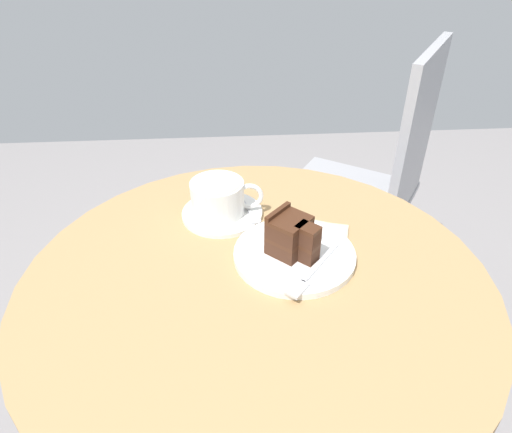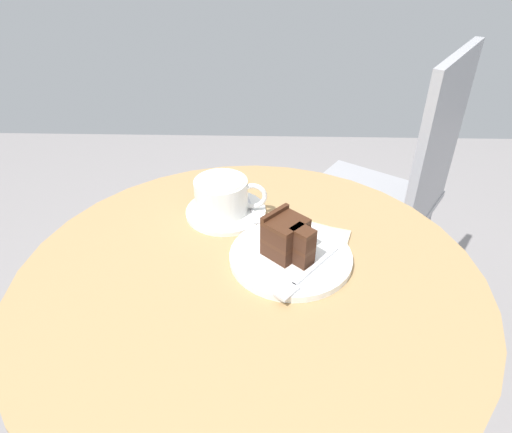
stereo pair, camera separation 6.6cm
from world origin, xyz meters
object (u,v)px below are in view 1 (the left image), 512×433
fork (310,274)px  napkin (311,239)px  cafe_chair (377,177)px  cake_slice (291,236)px  teaspoon (250,212)px  cake_plate (294,255)px  coffee_cup (219,197)px  saucer (222,213)px

fork → napkin: bearing=-152.0°
cafe_chair → cake_slice: bearing=2.5°
cafe_chair → fork: bearing=6.4°
teaspoon → cake_plate: size_ratio=0.52×
coffee_cup → teaspoon: bearing=-9.8°
cake_plate → teaspoon: bearing=118.1°
cake_plate → cake_slice: (-0.01, 0.00, 0.04)m
coffee_cup → cake_plate: size_ratio=0.66×
teaspoon → cake_slice: size_ratio=1.18×
fork → cafe_chair: (0.33, 0.64, -0.20)m
coffee_cup → cafe_chair: (0.47, 0.45, -0.23)m
cafe_chair → napkin: bearing=3.6°
saucer → cafe_chair: size_ratio=0.16×
saucer → napkin: bearing=-29.7°
cake_plate → cake_slice: bearing=177.9°
cake_slice → fork: (0.02, -0.06, -0.03)m
teaspoon → cake_slice: 0.14m
napkin → cake_slice: bearing=-132.1°
napkin → cafe_chair: 0.65m
coffee_cup → cake_plate: (0.12, -0.13, -0.04)m
saucer → cake_plate: (0.12, -0.14, 0.00)m
coffee_cup → teaspoon: 0.07m
saucer → fork: bearing=-55.7°
fork → napkin: fork is taller
cake_slice → fork: bearing=-70.3°
saucer → coffee_cup: (-0.01, -0.00, 0.04)m
coffee_cup → fork: coffee_cup is taller
cake_plate → cake_slice: size_ratio=2.29×
fork → cafe_chair: size_ratio=0.14×
coffee_cup → napkin: size_ratio=0.83×
coffee_cup → cafe_chair: size_ratio=0.14×
fork → teaspoon: bearing=-117.3°
cake_slice → napkin: (0.04, 0.05, -0.04)m
saucer → coffee_cup: size_ratio=1.14×
cake_slice → napkin: cake_slice is taller
saucer → napkin: saucer is taller
saucer → teaspoon: (0.05, -0.01, 0.01)m
teaspoon → cake_plate: teaspoon is taller
coffee_cup → teaspoon: (0.06, -0.01, -0.03)m
napkin → coffee_cup: bearing=151.4°
napkin → cafe_chair: bearing=60.1°
teaspoon → cafe_chair: bearing=123.0°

